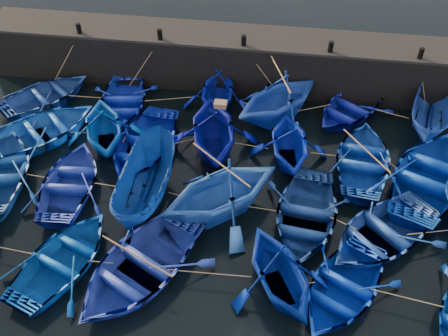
# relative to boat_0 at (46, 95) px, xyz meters

# --- Properties ---
(ground) EXTENTS (120.00, 120.00, 0.00)m
(ground) POSITION_rel_boat_0_xyz_m (9.31, -7.27, -0.47)
(ground) COLOR black
(ground) RESTS_ON ground
(quay_wall) EXTENTS (26.00, 2.50, 2.50)m
(quay_wall) POSITION_rel_boat_0_xyz_m (9.31, 3.23, 0.78)
(quay_wall) COLOR black
(quay_wall) RESTS_ON ground
(quay_top) EXTENTS (26.00, 2.50, 0.12)m
(quay_top) POSITION_rel_boat_0_xyz_m (9.31, 3.23, 2.09)
(quay_top) COLOR black
(quay_top) RESTS_ON quay_wall
(bollard_0) EXTENTS (0.24, 0.24, 0.50)m
(bollard_0) POSITION_rel_boat_0_xyz_m (1.31, 2.33, 2.40)
(bollard_0) COLOR black
(bollard_0) RESTS_ON quay_top
(bollard_1) EXTENTS (0.24, 0.24, 0.50)m
(bollard_1) POSITION_rel_boat_0_xyz_m (5.31, 2.33, 2.40)
(bollard_1) COLOR black
(bollard_1) RESTS_ON quay_top
(bollard_2) EXTENTS (0.24, 0.24, 0.50)m
(bollard_2) POSITION_rel_boat_0_xyz_m (9.31, 2.33, 2.40)
(bollard_2) COLOR black
(bollard_2) RESTS_ON quay_top
(bollard_3) EXTENTS (0.24, 0.24, 0.50)m
(bollard_3) POSITION_rel_boat_0_xyz_m (13.31, 2.33, 2.40)
(bollard_3) COLOR black
(bollard_3) RESTS_ON quay_top
(bollard_4) EXTENTS (0.24, 0.24, 0.50)m
(bollard_4) POSITION_rel_boat_0_xyz_m (17.31, 2.33, 2.40)
(bollard_4) COLOR black
(bollard_4) RESTS_ON quay_top
(boat_0) EXTENTS (5.40, 5.53, 0.94)m
(boat_0) POSITION_rel_boat_0_xyz_m (0.00, 0.00, 0.00)
(boat_0) COLOR navy
(boat_0) RESTS_ON ground
(boat_1) EXTENTS (4.03, 5.05, 0.94)m
(boat_1) POSITION_rel_boat_0_xyz_m (3.84, 0.06, 0.00)
(boat_1) COLOR #132BCA
(boat_1) RESTS_ON ground
(boat_2) EXTENTS (3.38, 3.88, 1.99)m
(boat_2) POSITION_rel_boat_0_xyz_m (8.29, 0.84, 0.53)
(boat_2) COLOR #0817A2
(boat_2) RESTS_ON ground
(boat_3) EXTENTS (6.13, 6.14, 2.45)m
(boat_3) POSITION_rel_boat_0_xyz_m (11.18, 0.35, 0.76)
(boat_3) COLOR blue
(boat_3) RESTS_ON ground
(boat_4) EXTENTS (5.15, 5.41, 0.91)m
(boat_4) POSITION_rel_boat_0_xyz_m (14.52, 1.07, -0.01)
(boat_4) COLOR navy
(boat_4) RESTS_ON ground
(boat_5) EXTENTS (2.78, 4.84, 1.76)m
(boat_5) POSITION_rel_boat_0_xyz_m (18.05, 0.54, 0.41)
(boat_5) COLOR navy
(boat_5) RESTS_ON ground
(boat_6) EXTENTS (6.21, 6.29, 1.07)m
(boat_6) POSITION_rel_boat_0_xyz_m (0.91, -2.67, 0.07)
(boat_6) COLOR blue
(boat_6) RESTS_ON ground
(boat_7) EXTENTS (4.70, 4.99, 2.09)m
(boat_7) POSITION_rel_boat_0_xyz_m (3.84, -2.56, 0.58)
(boat_7) COLOR #0347A2
(boat_7) RESTS_ON ground
(boat_8) EXTENTS (4.19, 5.44, 1.05)m
(boat_8) POSITION_rel_boat_0_xyz_m (5.64, -2.96, 0.05)
(boat_8) COLOR #081FB1
(boat_8) RESTS_ON ground
(boat_9) EXTENTS (4.91, 5.39, 2.43)m
(boat_9) POSITION_rel_boat_0_xyz_m (8.61, -2.30, 0.74)
(boat_9) COLOR #000772
(boat_9) RESTS_ON ground
(boat_10) EXTENTS (3.84, 4.29, 2.03)m
(boat_10) POSITION_rel_boat_0_xyz_m (11.87, -2.46, 0.55)
(boat_10) COLOR #031A9F
(boat_10) RESTS_ON ground
(boat_11) EXTENTS (3.93, 5.13, 0.99)m
(boat_11) POSITION_rel_boat_0_xyz_m (14.97, -2.53, 0.03)
(boat_11) COLOR navy
(boat_11) RESTS_ON ground
(boat_12) EXTENTS (6.06, 6.92, 1.20)m
(boat_12) POSITION_rel_boat_0_xyz_m (17.52, -3.26, 0.13)
(boat_12) COLOR #0733A0
(boat_12) RESTS_ON ground
(boat_13) EXTENTS (4.60, 5.67, 1.04)m
(boat_13) POSITION_rel_boat_0_xyz_m (0.37, -5.40, 0.05)
(boat_13) COLOR navy
(boat_13) RESTS_ON ground
(boat_14) EXTENTS (3.55, 4.73, 0.93)m
(boat_14) POSITION_rel_boat_0_xyz_m (3.34, -5.50, -0.00)
(boat_14) COLOR #1D3196
(boat_14) RESTS_ON ground
(boat_15) EXTENTS (2.03, 4.99, 1.91)m
(boat_15) POSITION_rel_boat_0_xyz_m (6.46, -5.58, 0.48)
(boat_15) COLOR navy
(boat_15) RESTS_ON ground
(boat_16) EXTENTS (6.40, 6.30, 2.55)m
(boat_16) POSITION_rel_boat_0_xyz_m (9.45, -5.86, 0.81)
(boat_16) COLOR blue
(boat_16) RESTS_ON ground
(boat_17) EXTENTS (3.96, 5.18, 1.00)m
(boat_17) POSITION_rel_boat_0_xyz_m (12.64, -5.95, 0.03)
(boat_17) COLOR navy
(boat_17) RESTS_ON ground
(boat_18) EXTENTS (5.88, 5.88, 1.01)m
(boat_18) POSITION_rel_boat_0_xyz_m (15.37, -6.39, 0.03)
(boat_18) COLOR #1E4592
(boat_18) RESTS_ON ground
(boat_21) EXTENTS (4.52, 5.28, 0.92)m
(boat_21) POSITION_rel_boat_0_xyz_m (4.46, -9.13, -0.01)
(boat_21) COLOR #054498
(boat_21) RESTS_ON ground
(boat_22) EXTENTS (5.92, 6.58, 1.12)m
(boat_22) POSITION_rel_boat_0_xyz_m (7.13, -9.09, 0.09)
(boat_22) COLOR #2338A4
(boat_22) RESTS_ON ground
(boat_23) EXTENTS (4.78, 5.00, 2.05)m
(boat_23) POSITION_rel_boat_0_xyz_m (11.83, -8.97, 0.55)
(boat_23) COLOR navy
(boat_23) RESTS_ON ground
(boat_24) EXTENTS (4.77, 5.31, 0.91)m
(boat_24) POSITION_rel_boat_0_xyz_m (13.92, -8.88, -0.02)
(boat_24) COLOR #0631C5
(boat_24) RESTS_ON ground
(wooden_crate) EXTENTS (0.51, 0.40, 0.22)m
(wooden_crate) POSITION_rel_boat_0_xyz_m (8.91, -2.30, 2.07)
(wooden_crate) COLOR brown
(wooden_crate) RESTS_ON boat_9
(mooring_ropes) EXTENTS (18.09, 11.52, 2.10)m
(mooring_ropes) POSITION_rel_boat_0_xyz_m (9.18, -2.22, 0.41)
(mooring_ropes) COLOR tan
(mooring_ropes) RESTS_ON ground
(loose_oars) EXTENTS (10.10, 11.52, 1.62)m
(loose_oars) POSITION_rel_boat_0_xyz_m (10.68, -4.28, 1.34)
(loose_oars) COLOR #99724C
(loose_oars) RESTS_ON ground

